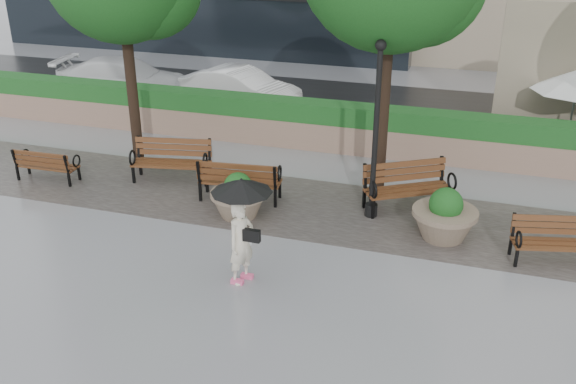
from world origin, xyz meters
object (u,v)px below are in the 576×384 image
(bench_1, at_px, (172,169))
(bench_4, at_px, (555,250))
(planter_left, at_px, (238,200))
(car_left, at_px, (126,79))
(bench_2, at_px, (240,188))
(bench_3, at_px, (407,196))
(lamppost, at_px, (375,143))
(planter_right, at_px, (444,219))
(bench_0, at_px, (48,171))
(pedestrian, at_px, (242,221))
(car_right, at_px, (241,89))

(bench_1, height_order, bench_4, bench_1)
(planter_left, distance_m, car_left, 10.66)
(bench_2, xyz_separation_m, car_left, (-7.08, 6.87, 0.42))
(bench_2, distance_m, bench_3, 3.93)
(bench_3, distance_m, lamppost, 1.72)
(bench_4, bearing_deg, planter_right, 157.33)
(car_left, bearing_deg, bench_0, -172.12)
(bench_3, distance_m, car_left, 12.57)
(pedestrian, bearing_deg, bench_4, -42.49)
(bench_0, distance_m, bench_3, 9.04)
(planter_left, bearing_deg, bench_2, 109.29)
(bench_2, relative_size, car_left, 0.40)
(bench_3, relative_size, bench_4, 1.18)
(bench_2, distance_m, planter_left, 0.88)
(pedestrian, bearing_deg, car_left, 63.41)
(bench_1, xyz_separation_m, bench_4, (9.07, -1.41, -0.04))
(pedestrian, bearing_deg, bench_3, -8.10)
(bench_2, relative_size, planter_left, 1.59)
(bench_3, xyz_separation_m, car_left, (-10.95, 6.16, 0.40))
(planter_right, height_order, car_right, car_right)
(bench_0, distance_m, bench_4, 12.11)
(bench_1, relative_size, car_right, 0.49)
(car_right, bearing_deg, bench_3, -122.05)
(bench_4, bearing_deg, car_right, 127.66)
(bench_1, distance_m, pedestrian, 5.28)
(bench_4, xyz_separation_m, pedestrian, (-5.62, -2.48, 0.98))
(bench_2, height_order, planter_left, planter_left)
(planter_left, xyz_separation_m, pedestrian, (1.08, -2.49, 0.84))
(bench_4, height_order, planter_right, planter_right)
(bench_3, height_order, planter_left, bench_3)
(bench_0, relative_size, pedestrian, 0.78)
(planter_left, relative_size, car_left, 0.25)
(bench_1, relative_size, car_left, 0.42)
(bench_4, xyz_separation_m, car_right, (-9.69, 7.76, 0.43))
(car_right, bearing_deg, planter_right, -123.33)
(bench_0, distance_m, planter_left, 5.42)
(bench_0, xyz_separation_m, bench_4, (12.10, -0.46, 0.02))
(planter_right, distance_m, car_left, 13.98)
(bench_4, relative_size, planter_left, 1.43)
(car_right, bearing_deg, bench_1, -163.09)
(bench_1, bearing_deg, bench_2, -26.39)
(pedestrian, bearing_deg, bench_1, 65.28)
(bench_3, bearing_deg, car_left, 119.02)
(planter_right, bearing_deg, planter_left, -175.77)
(bench_3, distance_m, planter_left, 3.90)
(lamppost, bearing_deg, bench_1, 174.73)
(car_left, bearing_deg, bench_1, -148.87)
(bench_4, bearing_deg, lamppost, 152.81)
(bench_3, bearing_deg, pedestrian, -153.47)
(car_right, relative_size, pedestrian, 2.06)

